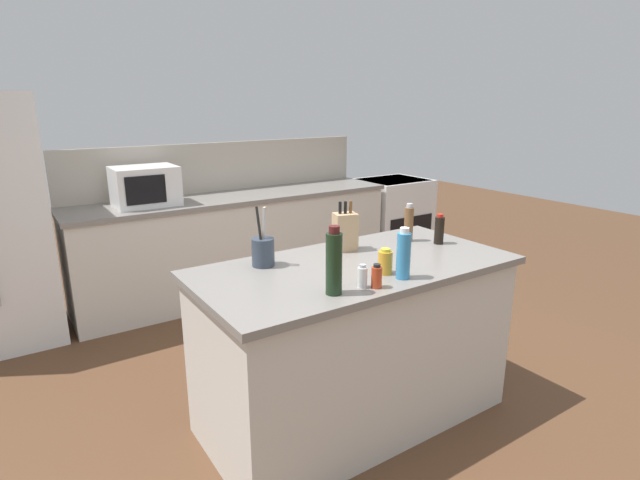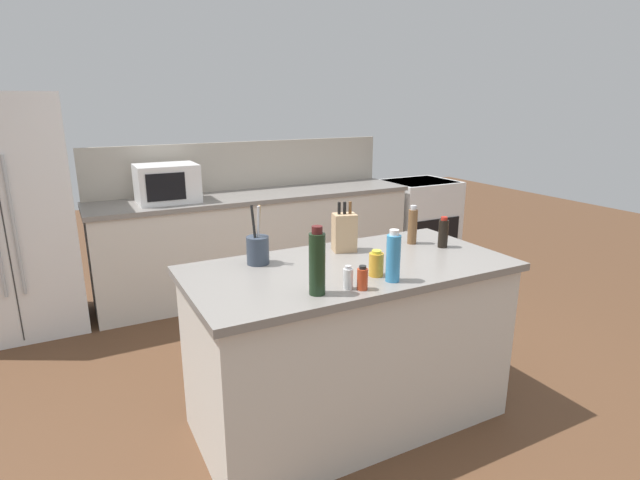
# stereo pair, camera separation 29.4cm
# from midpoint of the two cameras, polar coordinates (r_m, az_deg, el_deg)

# --- Properties ---
(ground_plane) EXTENTS (14.00, 14.00, 0.00)m
(ground_plane) POSITION_cam_midpoint_polar(r_m,az_deg,el_deg) (3.10, 0.92, -19.47)
(ground_plane) COLOR brown
(back_counter_run) EXTENTS (3.02, 0.66, 0.94)m
(back_counter_run) POSITION_cam_midpoint_polar(r_m,az_deg,el_deg) (4.81, -11.05, -0.46)
(back_counter_run) COLOR beige
(back_counter_run) RESTS_ON ground_plane
(wall_backsplash) EXTENTS (2.98, 0.03, 0.46)m
(wall_backsplash) POSITION_cam_midpoint_polar(r_m,az_deg,el_deg) (4.96, -12.91, 8.18)
(wall_backsplash) COLOR #B2A899
(wall_backsplash) RESTS_ON back_counter_run
(kitchen_island) EXTENTS (1.74, 0.86, 0.94)m
(kitchen_island) POSITION_cam_midpoint_polar(r_m,az_deg,el_deg) (2.86, 0.96, -11.71)
(kitchen_island) COLOR beige
(kitchen_island) RESTS_ON ground_plane
(range_oven) EXTENTS (0.76, 0.65, 0.92)m
(range_oven) POSITION_cam_midpoint_polar(r_m,az_deg,el_deg) (5.79, 6.79, 2.44)
(range_oven) COLOR white
(range_oven) RESTS_ON ground_plane
(microwave) EXTENTS (0.51, 0.39, 0.32)m
(microwave) POSITION_cam_midpoint_polar(r_m,az_deg,el_deg) (4.44, -21.18, 5.76)
(microwave) COLOR white
(microwave) RESTS_ON back_counter_run
(knife_block) EXTENTS (0.15, 0.13, 0.29)m
(knife_block) POSITION_cam_midpoint_polar(r_m,az_deg,el_deg) (2.88, -0.03, 0.96)
(knife_block) COLOR tan
(knife_block) RESTS_ON kitchen_island
(utensil_crock) EXTENTS (0.12, 0.12, 0.32)m
(utensil_crock) POSITION_cam_midpoint_polar(r_m,az_deg,el_deg) (2.66, -9.70, -1.27)
(utensil_crock) COLOR #333D4C
(utensil_crock) RESTS_ON kitchen_island
(soy_sauce_bottle) EXTENTS (0.06, 0.06, 0.19)m
(soy_sauce_bottle) POSITION_cam_midpoint_polar(r_m,az_deg,el_deg) (3.08, 10.84, 1.12)
(soy_sauce_bottle) COLOR black
(soy_sauce_bottle) RESTS_ON kitchen_island
(honey_jar) EXTENTS (0.07, 0.07, 0.13)m
(honey_jar) POSITION_cam_midpoint_polar(r_m,az_deg,el_deg) (2.51, 4.14, -2.56)
(honey_jar) COLOR gold
(honey_jar) RESTS_ON kitchen_island
(pepper_grinder) EXTENTS (0.06, 0.06, 0.24)m
(pepper_grinder) POSITION_cam_midpoint_polar(r_m,az_deg,el_deg) (3.10, 7.45, 1.85)
(pepper_grinder) COLOR brown
(pepper_grinder) RESTS_ON kitchen_island
(spice_jar_paprika) EXTENTS (0.05, 0.05, 0.12)m
(spice_jar_paprika) POSITION_cam_midpoint_polar(r_m,az_deg,el_deg) (2.32, 2.90, -4.27)
(spice_jar_paprika) COLOR #B73D1E
(spice_jar_paprika) RESTS_ON kitchen_island
(wine_bottle) EXTENTS (0.07, 0.07, 0.32)m
(wine_bottle) POSITION_cam_midpoint_polar(r_m,az_deg,el_deg) (2.22, -2.18, -2.64)
(wine_bottle) COLOR black
(wine_bottle) RESTS_ON kitchen_island
(salt_shaker) EXTENTS (0.05, 0.05, 0.11)m
(salt_shaker) POSITION_cam_midpoint_polar(r_m,az_deg,el_deg) (2.32, 1.26, -4.30)
(salt_shaker) COLOR silver
(salt_shaker) RESTS_ON kitchen_island
(dish_soap_bottle) EXTENTS (0.07, 0.07, 0.26)m
(dish_soap_bottle) POSITION_cam_midpoint_polar(r_m,az_deg,el_deg) (2.44, 6.14, -1.73)
(dish_soap_bottle) COLOR #3384BC
(dish_soap_bottle) RESTS_ON kitchen_island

